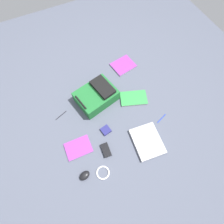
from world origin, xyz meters
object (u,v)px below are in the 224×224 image
book_comic (123,65)px  cable_coil (103,173)px  backpack (97,95)px  book_red (78,148)px  book_manual (134,98)px  computer_mouse (85,176)px  pen_blue (162,118)px  power_brick (106,150)px  earbud_pouch (106,130)px  laptop (147,141)px  pen_black (61,115)px

book_comic → cable_coil: 1.21m
backpack → book_red: bearing=137.5°
book_comic → book_manual: (-0.44, 0.11, 0.00)m
computer_mouse → pen_blue: computer_mouse is taller
book_manual → cable_coil: (-0.54, 0.60, -0.00)m
book_red → power_brick: size_ratio=1.90×
earbud_pouch → laptop: bearing=-131.7°
book_red → backpack: bearing=-42.5°
book_manual → pen_blue: size_ratio=2.45×
book_comic → power_brick: size_ratio=2.20×
backpack → power_brick: (-0.54, 0.15, -0.06)m
book_comic → computer_mouse: size_ratio=2.91×
backpack → pen_black: 0.42m
cable_coil → power_brick: (0.17, -0.11, 0.01)m
power_brick → book_comic: bearing=-36.5°
book_red → pen_blue: book_red is taller
laptop → cable_coil: laptop is taller
backpack → book_comic: size_ratio=1.58×
pen_black → pen_blue: size_ratio=1.04×
computer_mouse → power_brick: size_ratio=0.75×
backpack → pen_black: (-0.02, 0.41, -0.07)m
book_comic → pen_black: bearing=108.7°
cable_coil → earbud_pouch: size_ratio=1.43×
pen_blue → backpack: bearing=45.2°
pen_blue → cable_coil: bearing=106.1°
power_brick → pen_black: size_ratio=0.95×
laptop → cable_coil: size_ratio=2.92×
pen_blue → earbud_pouch: 0.57m
book_comic → cable_coil: (-0.98, 0.71, -0.00)m
laptop → pen_black: (0.62, 0.65, -0.01)m
cable_coil → pen_blue: size_ratio=0.91×
pen_black → pen_blue: (-0.47, -0.90, 0.00)m
cable_coil → pen_blue: cable_coil is taller
book_red → computer_mouse: size_ratio=2.52×
book_red → power_brick: 0.26m
backpack → book_manual: backpack is taller
backpack → earbud_pouch: 0.37m
backpack → pen_blue: 0.70m
laptop → power_brick: bearing=76.3°
book_red → power_brick: bearing=-121.0°
book_comic → cable_coil: bearing=144.1°
earbud_pouch → book_manual: bearing=-64.7°
pen_blue → earbud_pouch: bearing=77.0°
computer_mouse → power_brick: computer_mouse is taller
computer_mouse → pen_blue: bearing=-96.3°
laptop → power_brick: 0.40m
laptop → pen_blue: laptop is taller
book_comic → book_red: bearing=129.6°
book_red → computer_mouse: computer_mouse is taller
laptop → pen_blue: (0.14, -0.25, -0.01)m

